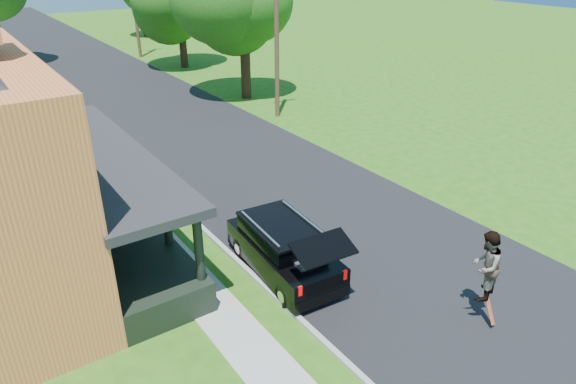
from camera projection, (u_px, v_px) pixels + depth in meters
ground at (397, 261)px, 15.60m from camera, size 140.00×140.00×0.00m
street at (153, 106)px, 30.42m from camera, size 8.00×120.00×0.02m
curb at (83, 118)px, 28.36m from camera, size 0.15×120.00×0.12m
sidewalk at (54, 123)px, 27.57m from camera, size 1.30×120.00×0.03m
front_walk at (22, 270)px, 15.21m from camera, size 6.50×1.20×0.03m
black_suv at (284, 249)px, 14.76m from camera, size 2.03×4.60×2.09m
skateboarder at (486, 266)px, 12.57m from camera, size 1.09×0.97×1.86m
skateboard at (490, 311)px, 12.90m from camera, size 0.35×0.48×0.64m
tree_right_near at (242, 0)px, 29.57m from camera, size 7.12×6.86×8.95m
utility_pole_near at (277, 38)px, 26.82m from camera, size 1.50×0.27×8.21m
utility_pole_far at (134, 1)px, 41.50m from camera, size 1.63×0.60×8.69m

